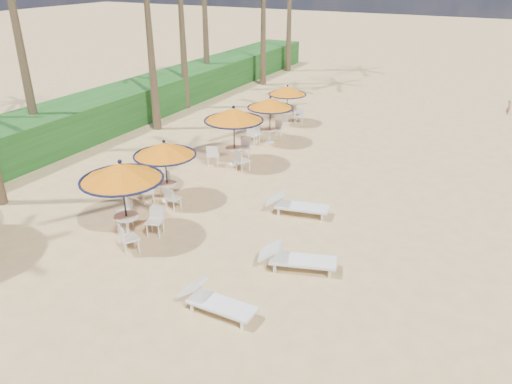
# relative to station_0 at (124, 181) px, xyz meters

# --- Properties ---
(ground) EXTENTS (160.00, 160.00, 0.00)m
(ground) POSITION_rel_station_0_xyz_m (4.67, -0.39, -1.95)
(ground) COLOR tan
(ground) RESTS_ON ground
(scrub_hedge) EXTENTS (3.00, 40.00, 1.80)m
(scrub_hedge) POSITION_rel_station_0_xyz_m (-8.83, 10.61, -1.05)
(scrub_hedge) COLOR #194716
(scrub_hedge) RESTS_ON ground
(station_0) EXTENTS (2.56, 2.56, 2.67)m
(station_0) POSITION_rel_station_0_xyz_m (0.00, 0.00, 0.00)
(station_0) COLOR black
(station_0) RESTS_ON ground
(station_1) EXTENTS (2.25, 2.25, 2.35)m
(station_1) POSITION_rel_station_0_xyz_m (-0.61, 2.77, -0.23)
(station_1) COLOR black
(station_1) RESTS_ON ground
(station_2) EXTENTS (2.52, 2.52, 2.63)m
(station_2) POSITION_rel_station_0_xyz_m (-0.20, 7.02, -0.03)
(station_2) COLOR black
(station_2) RESTS_ON ground
(station_3) EXTENTS (2.20, 2.23, 2.29)m
(station_3) POSITION_rel_station_0_xyz_m (-0.21, 10.38, -0.27)
(station_3) COLOR black
(station_3) RESTS_ON ground
(station_4) EXTENTS (2.04, 2.05, 2.12)m
(station_4) POSITION_rel_station_0_xyz_m (-0.69, 13.74, -0.40)
(station_4) COLOR black
(station_4) RESTS_ON ground
(lounger_near) EXTENTS (2.05, 0.65, 0.73)m
(lounger_near) POSITION_rel_station_0_xyz_m (4.38, -1.93, -1.61)
(lounger_near) COLOR white
(lounger_near) RESTS_ON ground
(lounger_mid) EXTENTS (2.30, 1.33, 0.79)m
(lounger_mid) POSITION_rel_station_0_xyz_m (5.38, 0.78, -1.58)
(lounger_mid) COLOR white
(lounger_mid) RESTS_ON ground
(lounger_far) EXTENTS (2.25, 1.11, 0.77)m
(lounger_far) POSITION_rel_station_0_xyz_m (4.01, 3.95, -1.59)
(lounger_far) COLOR white
(lounger_far) RESTS_ON ground
(person) EXTENTS (0.27, 0.35, 0.88)m
(person) POSITION_rel_station_0_xyz_m (9.84, 21.20, -1.51)
(person) COLOR brown
(person) RESTS_ON ground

